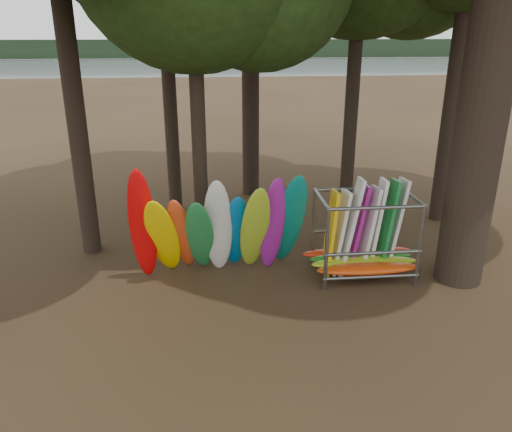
{
  "coord_description": "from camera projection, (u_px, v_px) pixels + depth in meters",
  "views": [
    {
      "loc": [
        -1.86,
        -10.82,
        6.03
      ],
      "look_at": [
        -0.65,
        1.5,
        1.4
      ],
      "focal_mm": 35.0,
      "sensor_mm": 36.0,
      "label": 1
    }
  ],
  "objects": [
    {
      "name": "lake",
      "position": [
        219.0,
        77.0,
        68.3
      ],
      "size": [
        160.0,
        160.0,
        0.0
      ],
      "primitive_type": "plane",
      "color": "gray",
      "rests_on": "ground"
    },
    {
      "name": "far_shore",
      "position": [
        213.0,
        49.0,
        114.21
      ],
      "size": [
        160.0,
        4.0,
        4.0
      ],
      "primitive_type": "cube",
      "color": "black",
      "rests_on": "ground"
    },
    {
      "name": "storage_rack",
      "position": [
        364.0,
        239.0,
        12.79
      ],
      "size": [
        3.01,
        1.55,
        2.61
      ],
      "color": "slate",
      "rests_on": "ground"
    },
    {
      "name": "ground",
      "position": [
        288.0,
        289.0,
        12.37
      ],
      "size": [
        120.0,
        120.0,
        0.0
      ],
      "primitive_type": "plane",
      "color": "#47331E",
      "rests_on": "ground"
    },
    {
      "name": "kayak_row",
      "position": [
        217.0,
        230.0,
        12.47
      ],
      "size": [
        4.48,
        2.08,
        3.28
      ],
      "color": "red",
      "rests_on": "ground"
    }
  ]
}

